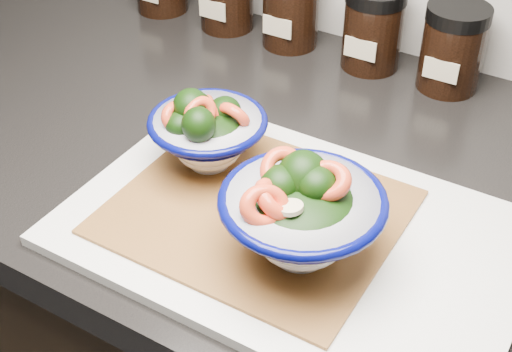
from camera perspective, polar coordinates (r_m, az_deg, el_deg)
The scene contains 8 objects.
countertop at distance 0.85m, azimuth 0.72°, elevation 1.41°, with size 3.50×0.60×0.04m, color black.
cutting_board at distance 0.72m, azimuth 3.03°, elevation -4.48°, with size 0.45×0.30×0.01m, color silver.
bamboo_mat at distance 0.73m, azimuth 0.00°, elevation -2.86°, with size 0.28×0.24×0.00m, color #9E612F.
bowl_left at distance 0.76m, azimuth -3.96°, elevation 3.57°, with size 0.13×0.13×0.10m.
bowl_right at distance 0.65m, azimuth 3.67°, elevation -2.98°, with size 0.15×0.15×0.11m.
spice_jar_c at distance 1.04m, azimuth 2.80°, elevation 13.32°, with size 0.08×0.08×0.11m.
spice_jar_d at distance 0.99m, azimuth 9.34°, elevation 11.60°, with size 0.08×0.08×0.11m.
spice_jar_e at distance 0.96m, azimuth 15.46°, elevation 9.84°, with size 0.08×0.08×0.11m.
Camera 1 is at (0.34, 0.86, 1.39)m, focal length 50.00 mm.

